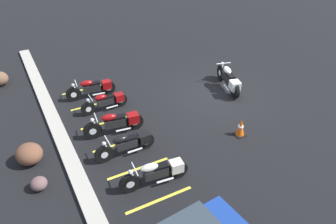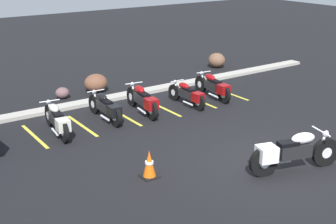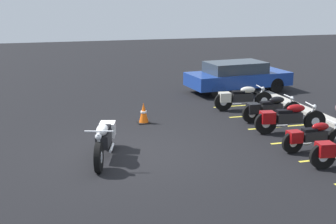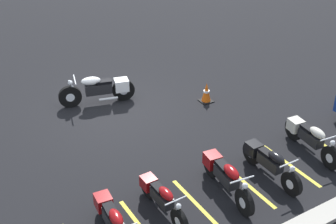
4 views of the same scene
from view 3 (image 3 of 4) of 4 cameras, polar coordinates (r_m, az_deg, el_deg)
name	(u,v)px [view 3 (image 3 of 4)]	position (r m, az deg, el deg)	size (l,w,h in m)	color
ground	(132,154)	(12.36, -4.44, -5.10)	(60.00, 60.00, 0.00)	black
motorcycle_white_featured	(104,139)	(11.98, -7.78, -3.24)	(2.39, 0.98, 0.96)	black
parked_bike_0	(241,98)	(16.96, 8.85, 1.73)	(0.63, 2.16, 0.85)	black
parked_bike_1	(269,109)	(15.59, 12.25, 0.41)	(0.59, 2.10, 0.82)	black
parked_bike_2	(287,118)	(14.44, 14.29, -0.71)	(0.67, 2.22, 0.87)	black
parked_bike_3	(312,136)	(12.99, 17.16, -2.86)	(0.55, 1.95, 0.77)	black
car_blue	(237,76)	(20.06, 8.45, 4.36)	(2.21, 4.45, 1.29)	black
traffic_cone	(144,113)	(15.12, -2.99, -0.18)	(0.40, 0.40, 0.68)	black
stall_line_0	(240,106)	(17.71, 8.77, 0.78)	(0.10, 2.10, 0.00)	gold
stall_line_1	(258,115)	(16.41, 10.88, -0.40)	(0.10, 2.10, 0.00)	gold
stall_line_2	(279,127)	(15.14, 13.35, -1.77)	(0.10, 2.10, 0.00)	gold
stall_line_3	(304,141)	(13.92, 16.27, -3.39)	(0.10, 2.10, 0.00)	gold
stall_line_4	(336,158)	(12.76, 19.75, -5.29)	(0.10, 2.10, 0.00)	gold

